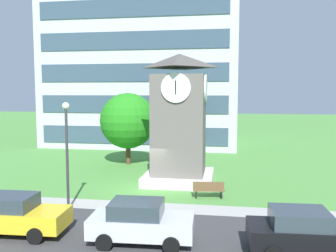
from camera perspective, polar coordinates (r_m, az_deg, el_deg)
name	(u,v)px	position (r m, az deg, el deg)	size (l,w,h in m)	color
ground_plane	(146,189)	(23.09, -3.54, -9.84)	(160.00, 160.00, 0.00)	#4C893D
street_asphalt	(104,239)	(15.90, -10.01, -17.12)	(120.00, 7.20, 0.01)	#38383A
kerb_strip	(131,206)	(19.85, -5.77, -12.42)	(120.00, 1.60, 0.01)	#9E9E99
office_building	(145,34)	(43.96, -3.57, 14.22)	(21.18, 13.02, 25.60)	#B7BCC6
clock_tower	(179,126)	(24.18, 1.79, -0.07)	(4.53, 4.53, 8.56)	#605B56
park_bench	(209,190)	(21.26, 6.41, -9.92)	(1.85, 0.70, 0.88)	brown
street_lamp	(67,143)	(19.11, -15.64, -2.64)	(0.36, 0.36, 5.54)	#333338
tree_near_tower	(128,121)	(30.34, -6.33, 0.81)	(4.64, 4.64, 5.98)	#513823
parked_car_yellow	(11,214)	(17.29, -23.52, -12.59)	(4.81, 2.14, 1.69)	gold
parked_car_silver	(140,222)	(15.13, -4.35, -14.76)	(4.25, 2.18, 1.69)	silver
parked_car_black	(303,232)	(14.98, 20.51, -15.31)	(4.24, 2.19, 1.69)	black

